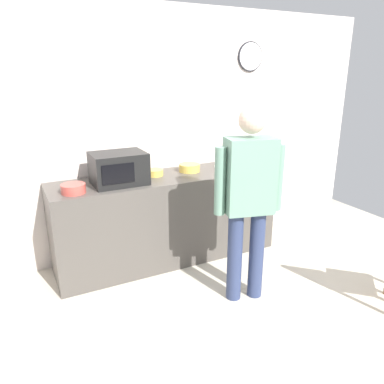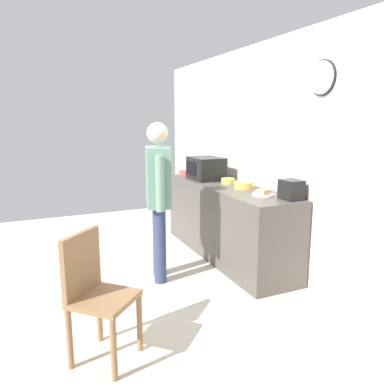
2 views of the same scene
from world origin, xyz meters
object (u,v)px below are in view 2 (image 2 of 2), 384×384
object	(u,v)px
microwave	(206,168)
person_standing	(158,190)
salad_bowl	(244,185)
fork_utensil	(230,179)
cereal_bowl	(186,173)
wooden_chair	(95,290)
toaster	(291,190)
sandwich_plate	(263,194)
spoon_utensil	(219,176)
mixing_bowl	(228,181)

from	to	relation	value
microwave	person_standing	world-z (taller)	person_standing
salad_bowl	fork_utensil	bearing A→B (deg)	164.65
person_standing	cereal_bowl	bearing A→B (deg)	145.69
fork_utensil	person_standing	world-z (taller)	person_standing
salad_bowl	wooden_chair	size ratio (longest dim) A/B	0.24
person_standing	toaster	bearing A→B (deg)	59.99
microwave	sandwich_plate	xyz separation A→B (m)	(1.23, 0.08, -0.13)
toaster	person_standing	size ratio (longest dim) A/B	0.13
spoon_utensil	wooden_chair	world-z (taller)	wooden_chair
sandwich_plate	salad_bowl	world-z (taller)	salad_bowl
cereal_bowl	toaster	bearing A→B (deg)	9.51
toaster	wooden_chair	bearing A→B (deg)	-77.89
cereal_bowl	wooden_chair	world-z (taller)	cereal_bowl
spoon_utensil	wooden_chair	distance (m)	3.06
microwave	spoon_utensil	distance (m)	0.40
cereal_bowl	wooden_chair	size ratio (longest dim) A/B	0.23
salad_bowl	mixing_bowl	world-z (taller)	salad_bowl
person_standing	salad_bowl	bearing A→B (deg)	91.00
mixing_bowl	fork_utensil	size ratio (longest dim) A/B	1.02
cereal_bowl	fork_utensil	distance (m)	0.71
mixing_bowl	toaster	bearing A→B (deg)	6.01
spoon_utensil	microwave	bearing A→B (deg)	-57.77
cereal_bowl	sandwich_plate	bearing A→B (deg)	6.10
mixing_bowl	wooden_chair	world-z (taller)	mixing_bowl
microwave	mixing_bowl	distance (m)	0.44
microwave	wooden_chair	distance (m)	2.72
fork_utensil	microwave	bearing A→B (deg)	-119.92
wooden_chair	sandwich_plate	bearing A→B (deg)	110.52
mixing_bowl	wooden_chair	bearing A→B (deg)	-51.62
microwave	cereal_bowl	bearing A→B (deg)	-167.63
fork_utensil	toaster	bearing A→B (deg)	-2.09
sandwich_plate	spoon_utensil	size ratio (longest dim) A/B	1.38
fork_utensil	person_standing	size ratio (longest dim) A/B	0.10
sandwich_plate	fork_utensil	xyz separation A→B (m)	(-1.07, 0.20, -0.02)
mixing_bowl	person_standing	world-z (taller)	person_standing
toaster	person_standing	distance (m)	1.37
microwave	toaster	size ratio (longest dim) A/B	2.27
cereal_bowl	toaster	world-z (taller)	toaster
sandwich_plate	toaster	bearing A→B (deg)	28.32
salad_bowl	toaster	xyz separation A→B (m)	(0.70, 0.13, 0.06)
sandwich_plate	salad_bowl	xyz separation A→B (m)	(-0.43, 0.02, 0.02)
microwave	wooden_chair	size ratio (longest dim) A/B	0.53
sandwich_plate	mixing_bowl	world-z (taller)	same
salad_bowl	spoon_utensil	distance (m)	1.02
salad_bowl	toaster	bearing A→B (deg)	10.17
cereal_bowl	fork_utensil	world-z (taller)	cereal_bowl
cereal_bowl	fork_utensil	bearing A→B (deg)	31.85
salad_bowl	fork_utensil	size ratio (longest dim) A/B	1.32
sandwich_plate	person_standing	xyz separation A→B (m)	(-0.41, -1.04, 0.05)
cereal_bowl	person_standing	world-z (taller)	person_standing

